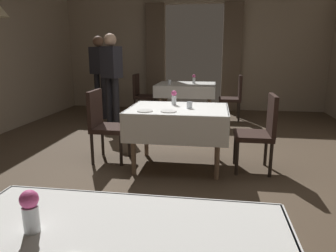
# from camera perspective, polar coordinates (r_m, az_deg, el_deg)

# --- Properties ---
(ground) EXTENTS (10.08, 10.08, 0.00)m
(ground) POSITION_cam_1_polar(r_m,az_deg,el_deg) (3.96, -0.11, -7.51)
(ground) COLOR #4C3D2D
(wall_back) EXTENTS (6.40, 0.27, 3.00)m
(wall_back) POSITION_cam_1_polar(r_m,az_deg,el_deg) (7.85, 4.66, 14.16)
(wall_back) COLOR gray
(wall_back) RESTS_ON ground
(dining_table_mid) EXTENTS (1.20, 0.92, 0.75)m
(dining_table_mid) POSITION_cam_1_polar(r_m,az_deg,el_deg) (3.82, 1.89, 1.66)
(dining_table_mid) COLOR #7A604C
(dining_table_mid) RESTS_ON ground
(dining_table_far) EXTENTS (1.22, 1.06, 0.75)m
(dining_table_far) POSITION_cam_1_polar(r_m,az_deg,el_deg) (6.64, 3.32, 6.93)
(dining_table_far) COLOR #7A604C
(dining_table_far) RESTS_ON ground
(chair_mid_right) EXTENTS (0.44, 0.44, 0.93)m
(chair_mid_right) POSITION_cam_1_polar(r_m,az_deg,el_deg) (3.87, 16.52, -0.60)
(chair_mid_right) COLOR black
(chair_mid_right) RESTS_ON ground
(chair_mid_left) EXTENTS (0.44, 0.44, 0.93)m
(chair_mid_left) POSITION_cam_1_polar(r_m,az_deg,el_deg) (4.17, -11.54, 0.69)
(chair_mid_left) COLOR black
(chair_mid_left) RESTS_ON ground
(chair_far_right) EXTENTS (0.44, 0.44, 0.93)m
(chair_far_right) POSITION_cam_1_polar(r_m,az_deg,el_deg) (6.67, 11.90, 5.43)
(chair_far_right) COLOR black
(chair_far_right) RESTS_ON ground
(chair_far_left) EXTENTS (0.44, 0.44, 0.93)m
(chair_far_left) POSITION_cam_1_polar(r_m,az_deg,el_deg) (6.94, -4.85, 5.98)
(chair_far_left) COLOR black
(chair_far_left) RESTS_ON ground
(flower_vase_near) EXTENTS (0.07, 0.07, 0.17)m
(flower_vase_near) POSITION_cam_1_polar(r_m,az_deg,el_deg) (1.32, -23.81, -13.78)
(flower_vase_near) COLOR silver
(flower_vase_near) RESTS_ON dining_table_near
(flower_vase_mid) EXTENTS (0.07, 0.07, 0.18)m
(flower_vase_mid) POSITION_cam_1_polar(r_m,az_deg,el_deg) (3.99, 1.10, 5.28)
(flower_vase_mid) COLOR silver
(flower_vase_mid) RESTS_ON dining_table_mid
(plate_mid_b) EXTENTS (0.18, 0.18, 0.01)m
(plate_mid_b) POSITION_cam_1_polar(r_m,az_deg,el_deg) (3.58, -4.24, 2.77)
(plate_mid_b) COLOR white
(plate_mid_b) RESTS_ON dining_table_mid
(plate_mid_c) EXTENTS (0.18, 0.18, 0.01)m
(plate_mid_c) POSITION_cam_1_polar(r_m,az_deg,el_deg) (3.55, 0.10, 2.72)
(plate_mid_c) COLOR white
(plate_mid_c) RESTS_ON dining_table_mid
(glass_mid_d) EXTENTS (0.07, 0.07, 0.08)m
(glass_mid_d) POSITION_cam_1_polar(r_m,az_deg,el_deg) (3.75, 3.94, 3.82)
(glass_mid_d) COLOR silver
(glass_mid_d) RESTS_ON dining_table_mid
(flower_vase_far) EXTENTS (0.07, 0.07, 0.19)m
(flower_vase_far) POSITION_cam_1_polar(r_m,az_deg,el_deg) (6.69, 4.75, 8.60)
(flower_vase_far) COLOR silver
(flower_vase_far) RESTS_ON dining_table_far
(glass_far_b) EXTENTS (0.06, 0.06, 0.10)m
(glass_far_b) POSITION_cam_1_polar(r_m,az_deg,el_deg) (6.45, 0.30, 7.99)
(glass_far_b) COLOR silver
(glass_far_b) RESTS_ON dining_table_far
(person_waiter_by_doorway) EXTENTS (0.42, 0.34, 1.72)m
(person_waiter_by_doorway) POSITION_cam_1_polar(r_m,az_deg,el_deg) (6.80, -12.35, 9.87)
(person_waiter_by_doorway) COLOR black
(person_waiter_by_doorway) RESTS_ON ground
(person_diner_standing_aside) EXTENTS (0.42, 0.37, 1.72)m
(person_diner_standing_aside) POSITION_cam_1_polar(r_m,az_deg,el_deg) (5.77, -10.24, 9.37)
(person_diner_standing_aside) COLOR black
(person_diner_standing_aside) RESTS_ON ground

